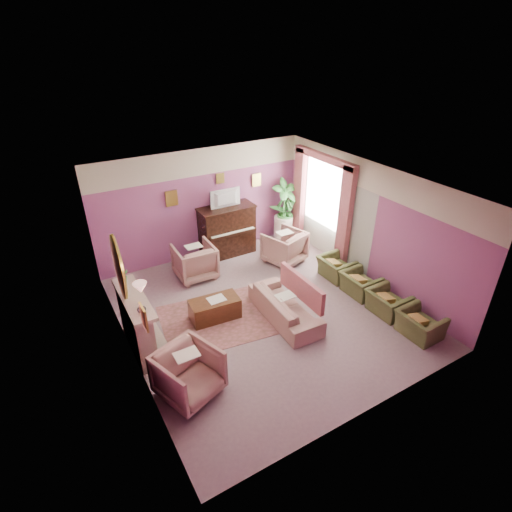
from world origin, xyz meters
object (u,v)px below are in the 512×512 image
floral_armchair_left (195,260)px  floral_armchair_right (284,245)px  coffee_table (215,309)px  olive_chair_d (336,265)px  piano (227,231)px  sofa (285,302)px  olive_chair_b (388,299)px  television (227,198)px  olive_chair_a (420,321)px  side_table (283,228)px  floral_armchair_front (189,372)px  olive_chair_c (360,281)px

floral_armchair_left → floral_armchair_right: 2.30m
coffee_table → olive_chair_d: bearing=-0.5°
piano → olive_chair_d: 2.94m
sofa → olive_chair_b: sofa is taller
sofa → floral_armchair_left: bearing=111.7°
coffee_table → sofa: (1.25, -0.71, 0.15)m
coffee_table → floral_armchair_left: (0.29, 1.71, 0.24)m
television → olive_chair_a: bearing=-70.5°
side_table → floral_armchair_front: bearing=-138.5°
sofa → olive_chair_a: sofa is taller
floral_armchair_left → olive_chair_b: (2.90, -3.37, -0.12)m
piano → olive_chair_a: (1.70, -4.85, -0.31)m
olive_chair_a → olive_chair_b: (0.00, 0.82, 0.00)m
sofa → side_table: bearing=56.9°
television → sofa: (-0.24, -3.02, -1.22)m
olive_chair_b → side_table: (0.04, 3.99, 0.01)m
television → sofa: 3.26m
floral_armchair_right → olive_chair_d: (0.65, -1.27, -0.12)m
floral_armchair_front → side_table: 5.90m
olive_chair_d → sofa: bearing=-160.7°
olive_chair_a → side_table: size_ratio=1.13×
television → floral_armchair_front: television is taller
coffee_table → side_table: (3.22, 2.32, 0.12)m
piano → sofa: (-0.24, -3.07, -0.27)m
sofa → olive_chair_a: 2.63m
coffee_table → olive_chair_c: 3.30m
coffee_table → side_table: side_table is taller
coffee_table → floral_armchair_front: size_ratio=1.07×
floral_armchair_left → coffee_table: bearing=-99.6°
sofa → olive_chair_d: size_ratio=2.37×
olive_chair_d → floral_armchair_left: bearing=149.1°
floral_armchair_right → olive_chair_a: size_ratio=1.17×
floral_armchair_left → olive_chair_d: 3.38m
coffee_table → floral_armchair_front: floral_armchair_front is taller
floral_armchair_front → coffee_table: bearing=53.1°
sofa → olive_chair_d: (1.94, 0.68, -0.04)m
sofa → floral_armchair_right: floral_armchair_right is taller
floral_armchair_left → olive_chair_c: size_ratio=1.17×
piano → floral_armchair_front: piano is taller
olive_chair_d → side_table: bearing=89.0°
floral_armchair_right → piano: bearing=133.1°
piano → olive_chair_a: size_ratio=1.76×
olive_chair_c → olive_chair_d: 0.82m
olive_chair_a → olive_chair_d: bearing=90.0°
olive_chair_d → side_table: side_table is taller
floral_armchair_right → olive_chair_d: floral_armchair_right is taller
olive_chair_b → olive_chair_c: size_ratio=1.00×
piano → television: 0.95m
floral_armchair_front → sofa: bearing=19.8°
sofa → olive_chair_d: sofa is taller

